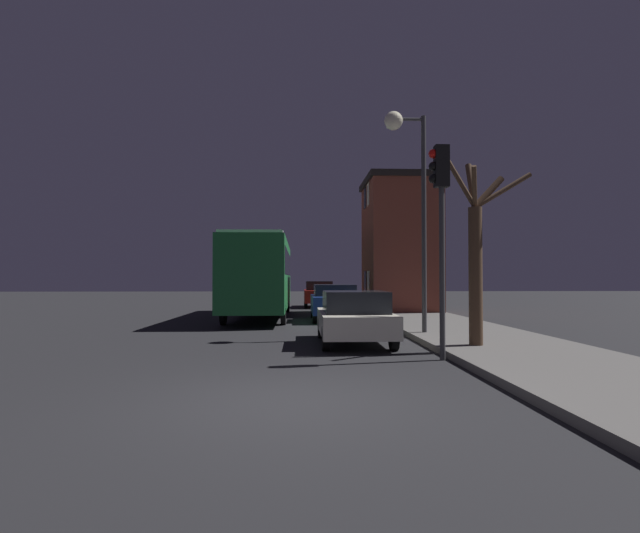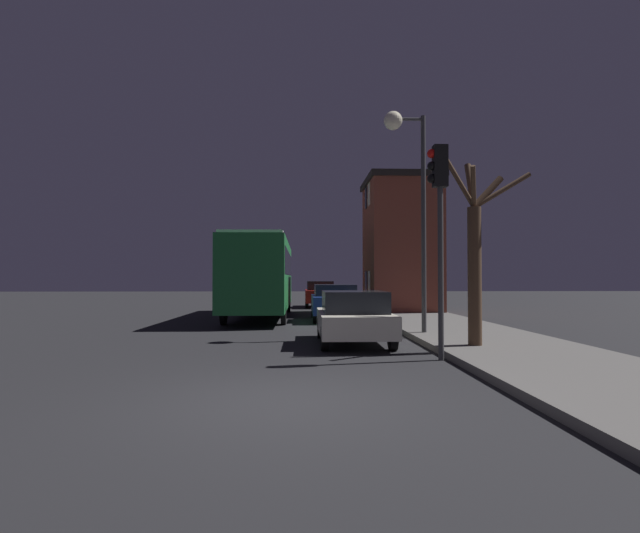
# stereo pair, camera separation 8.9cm
# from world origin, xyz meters

# --- Properties ---
(ground_plane) EXTENTS (120.00, 120.00, 0.00)m
(ground_plane) POSITION_xyz_m (0.00, 0.00, 0.00)
(ground_plane) COLOR black
(brick_building) EXTENTS (3.60, 4.61, 6.64)m
(brick_building) POSITION_xyz_m (5.19, 17.86, 3.49)
(brick_building) COLOR brown
(brick_building) RESTS_ON sidewalk
(streetlamp) EXTENTS (1.25, 0.55, 6.55)m
(streetlamp) POSITION_xyz_m (3.27, 7.48, 5.16)
(streetlamp) COLOR #38383A
(streetlamp) RESTS_ON sidewalk
(traffic_light) EXTENTS (0.43, 0.24, 4.60)m
(traffic_light) POSITION_xyz_m (3.12, 3.42, 3.29)
(traffic_light) COLOR #38383A
(traffic_light) RESTS_ON ground
(bare_tree) EXTENTS (2.25, 1.21, 4.60)m
(bare_tree) POSITION_xyz_m (4.34, 4.64, 2.33)
(bare_tree) COLOR #473323
(bare_tree) RESTS_ON sidewalk
(bus) EXTENTS (2.44, 10.64, 3.43)m
(bus) POSITION_xyz_m (-1.62, 15.13, 2.05)
(bus) COLOR #1E6B33
(bus) RESTS_ON ground
(car_near_lane) EXTENTS (1.82, 3.92, 1.41)m
(car_near_lane) POSITION_xyz_m (1.56, 6.08, 0.73)
(car_near_lane) COLOR beige
(car_near_lane) RESTS_ON ground
(car_mid_lane) EXTENTS (1.85, 4.13, 1.49)m
(car_mid_lane) POSITION_xyz_m (1.53, 13.53, 0.79)
(car_mid_lane) COLOR navy
(car_mid_lane) RESTS_ON ground
(car_far_lane) EXTENTS (1.75, 4.05, 1.58)m
(car_far_lane) POSITION_xyz_m (1.27, 23.05, 0.82)
(car_far_lane) COLOR #B21E19
(car_far_lane) RESTS_ON ground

